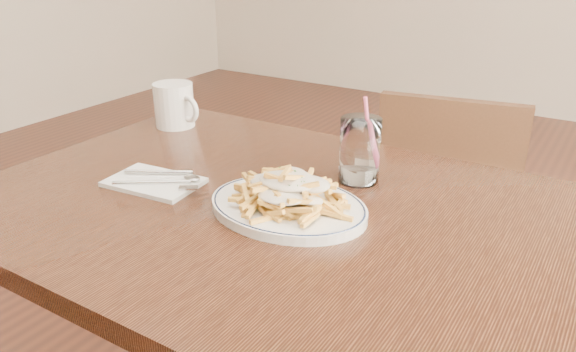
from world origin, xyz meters
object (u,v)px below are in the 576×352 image
Objects in this scene: fries_plate at (288,207)px; coffee_mug at (175,105)px; loaded_fries at (288,186)px; chair_far at (445,209)px; water_glass at (360,154)px; table at (286,243)px.

fries_plate is 2.19× the size of coffee_mug.
chair_far is at bearing 83.44° from loaded_fries.
water_glass is at bearing 76.64° from loaded_fries.
water_glass is at bearing 70.73° from table.
coffee_mug is at bearing 152.59° from loaded_fries.
chair_far is at bearing 83.44° from fries_plate.
loaded_fries is at bearing 135.00° from fries_plate.
chair_far is 0.79m from fries_plate.
coffee_mug is (-0.55, 0.07, -0.00)m from water_glass.
loaded_fries reaches higher than chair_far.
loaded_fries is at bearing -49.08° from table.
coffee_mug is at bearing -141.59° from chair_far.
water_glass is (0.05, 0.19, 0.01)m from loaded_fries.
fries_plate is at bearing -27.41° from coffee_mug.
loaded_fries is at bearing -103.36° from water_glass.
loaded_fries is (-0.08, -0.73, 0.33)m from chair_far.
loaded_fries is 0.20m from water_glass.
fries_plate is at bearing -49.08° from table.
coffee_mug is at bearing 152.59° from fries_plate.
chair_far is 0.83m from coffee_mug.
coffee_mug is (-0.51, 0.26, 0.00)m from loaded_fries.
water_glass is 0.56m from coffee_mug.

